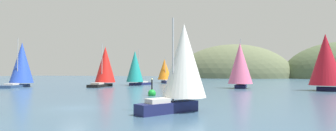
% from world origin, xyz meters
% --- Properties ---
extents(ground_plane, '(360.00, 360.00, 0.00)m').
position_xyz_m(ground_plane, '(0.00, 0.00, 0.00)').
color(ground_plane, '#385670').
extents(headland_center, '(66.00, 44.00, 38.06)m').
position_xyz_m(headland_center, '(5.00, 135.00, 0.00)').
color(headland_center, '#5B6647').
rests_on(headland_center, ground_plane).
extents(sailboat_white_mainsail, '(5.63, 6.69, 7.67)m').
position_xyz_m(sailboat_white_mainsail, '(9.69, 1.22, 3.95)').
color(sailboat_white_mainsail, '#191E4C').
rests_on(sailboat_white_mainsail, ground_plane).
extents(sailboat_blue_spinnaker, '(6.15, 9.37, 10.54)m').
position_xyz_m(sailboat_blue_spinnaker, '(-33.04, 25.74, 5.07)').
color(sailboat_blue_spinnaker, navy).
rests_on(sailboat_blue_spinnaker, ground_plane).
extents(sailboat_teal_sail, '(5.24, 8.06, 8.96)m').
position_xyz_m(sailboat_teal_sail, '(-12.04, 39.62, 4.46)').
color(sailboat_teal_sail, '#191E4C').
rests_on(sailboat_teal_sail, ground_plane).
extents(sailboat_red_spinnaker, '(5.15, 9.13, 9.64)m').
position_xyz_m(sailboat_red_spinnaker, '(-16.77, 33.34, 4.69)').
color(sailboat_red_spinnaker, black).
rests_on(sailboat_red_spinnaker, ground_plane).
extents(sailboat_crimson_sail, '(9.92, 6.54, 10.31)m').
position_xyz_m(sailboat_crimson_sail, '(27.67, 31.68, 5.22)').
color(sailboat_crimson_sail, '#191E4C').
rests_on(sailboat_crimson_sail, ground_plane).
extents(sailboat_pink_spinnaker, '(4.97, 8.07, 10.06)m').
position_xyz_m(sailboat_pink_spinnaker, '(13.10, 34.68, 4.78)').
color(sailboat_pink_spinnaker, '#191E4C').
rests_on(sailboat_pink_spinnaker, ground_plane).
extents(sailboat_orange_sail, '(6.17, 7.61, 7.85)m').
position_xyz_m(sailboat_orange_sail, '(-9.71, 55.88, 3.87)').
color(sailboat_orange_sail, '#191E4C').
rests_on(sailboat_orange_sail, ground_plane).
extents(channel_buoy, '(1.10, 1.10, 2.64)m').
position_xyz_m(channel_buoy, '(2.11, 13.93, 0.37)').
color(channel_buoy, green).
rests_on(channel_buoy, ground_plane).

